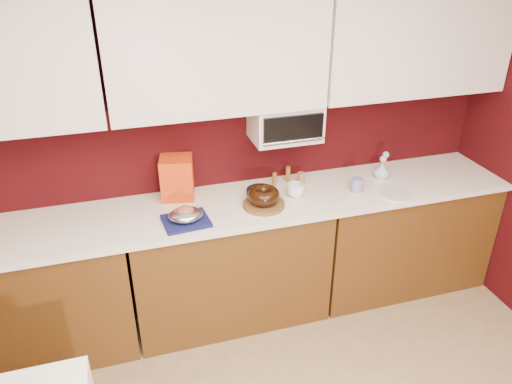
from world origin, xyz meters
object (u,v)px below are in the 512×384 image
Objects in this scene: toaster_oven at (285,121)px; foil_ham_nest at (186,215)px; coffee_mug at (295,189)px; flower_vase at (382,170)px; bundt_cake at (264,195)px; pandoro_box at (177,178)px; blue_jar at (357,185)px.

toaster_oven reaches higher than foil_ham_nest.
flower_vase is (0.70, 0.09, 0.01)m from coffee_mug.
foil_ham_nest is at bearing -170.64° from coffee_mug.
coffee_mug is at bearing 9.36° from foil_ham_nest.
toaster_oven is 0.52m from bundt_cake.
toaster_oven is 0.81m from pandoro_box.
flower_vase is (0.72, -0.10, -0.41)m from toaster_oven.
flower_vase is at bearing -7.60° from toaster_oven.
foil_ham_nest is at bearing -176.39° from blue_jar.
coffee_mug is (0.24, 0.07, -0.02)m from bundt_cake.
bundt_cake is 0.95m from flower_vase.
bundt_cake is 1.00× the size of foil_ham_nest.
foil_ham_nest is 1.88× the size of coffee_mug.
coffee_mug is (0.76, -0.22, -0.09)m from pandoro_box.
coffee_mug reaches higher than foil_ham_nest.
bundt_cake is at bearing -164.20° from coffee_mug.
pandoro_box is at bearing 88.76° from foil_ham_nest.
foil_ham_nest is 2.16× the size of blue_jar.
blue_jar is (0.45, -0.23, -0.43)m from toaster_oven.
bundt_cake reaches higher than coffee_mug.
blue_jar is at bearing -1.37° from pandoro_box.
foil_ham_nest is 1.48m from flower_vase.
flower_vase is at bearing 7.10° from coffee_mug.
pandoro_box is at bearing 150.52° from bundt_cake.
coffee_mug is at bearing 173.30° from blue_jar.
bundt_cake is at bearing -178.42° from blue_jar.
coffee_mug is 0.70m from flower_vase.
pandoro_box is (-0.74, 0.04, -0.33)m from toaster_oven.
flower_vase is (0.27, 0.14, 0.02)m from blue_jar.
toaster_oven is 2.16× the size of bundt_cake.
bundt_cake is 1.62× the size of flower_vase.
foil_ham_nest is 1.20m from blue_jar.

